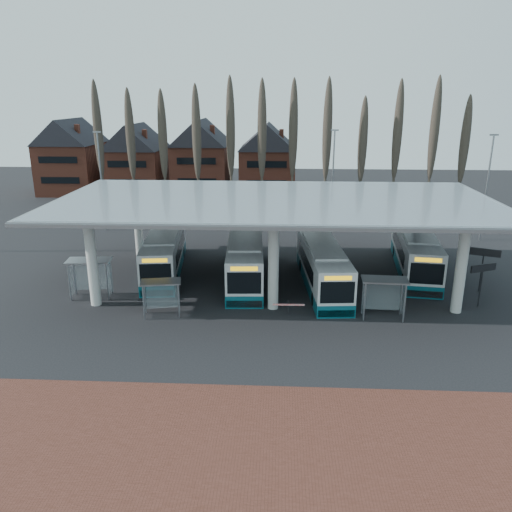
{
  "coord_description": "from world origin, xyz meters",
  "views": [
    {
      "loc": [
        0.4,
        -28.19,
        13.49
      ],
      "look_at": [
        -1.36,
        7.0,
        2.18
      ],
      "focal_mm": 35.0,
      "sensor_mm": 36.0,
      "label": 1
    }
  ],
  "objects_px": {
    "shelter_1": "(161,290)",
    "shelter_2": "(384,289)",
    "bus_0": "(165,252)",
    "bus_2": "(322,266)",
    "bus_3": "(415,252)",
    "shelter_0": "(90,269)",
    "bus_1": "(246,258)"
  },
  "relations": [
    {
      "from": "bus_3",
      "to": "bus_2",
      "type": "bearing_deg",
      "value": -146.85
    },
    {
      "from": "bus_2",
      "to": "shelter_2",
      "type": "height_order",
      "value": "bus_2"
    },
    {
      "from": "shelter_1",
      "to": "shelter_2",
      "type": "height_order",
      "value": "shelter_2"
    },
    {
      "from": "bus_1",
      "to": "bus_2",
      "type": "distance_m",
      "value": 5.97
    },
    {
      "from": "bus_0",
      "to": "bus_3",
      "type": "distance_m",
      "value": 20.13
    },
    {
      "from": "bus_0",
      "to": "shelter_1",
      "type": "height_order",
      "value": "bus_0"
    },
    {
      "from": "bus_3",
      "to": "shelter_1",
      "type": "height_order",
      "value": "bus_3"
    },
    {
      "from": "shelter_1",
      "to": "shelter_0",
      "type": "bearing_deg",
      "value": 142.92
    },
    {
      "from": "bus_1",
      "to": "bus_3",
      "type": "xyz_separation_m",
      "value": [
        13.49,
        2.38,
        0.01
      ]
    },
    {
      "from": "shelter_0",
      "to": "shelter_2",
      "type": "distance_m",
      "value": 19.91
    },
    {
      "from": "bus_2",
      "to": "shelter_0",
      "type": "bearing_deg",
      "value": -174.61
    },
    {
      "from": "bus_2",
      "to": "shelter_1",
      "type": "bearing_deg",
      "value": -156.56
    },
    {
      "from": "bus_2",
      "to": "bus_3",
      "type": "xyz_separation_m",
      "value": [
        7.69,
        3.79,
        0.06
      ]
    },
    {
      "from": "bus_0",
      "to": "bus_1",
      "type": "distance_m",
      "value": 6.77
    },
    {
      "from": "bus_3",
      "to": "shelter_1",
      "type": "xyz_separation_m",
      "value": [
        -18.4,
        -9.52,
        0.12
      ]
    },
    {
      "from": "shelter_1",
      "to": "bus_3",
      "type": "bearing_deg",
      "value": 16.86
    },
    {
      "from": "bus_0",
      "to": "shelter_1",
      "type": "distance_m",
      "value": 8.74
    },
    {
      "from": "bus_3",
      "to": "shelter_0",
      "type": "bearing_deg",
      "value": -157.52
    },
    {
      "from": "bus_0",
      "to": "shelter_1",
      "type": "bearing_deg",
      "value": -85.35
    },
    {
      "from": "bus_1",
      "to": "shelter_2",
      "type": "relative_size",
      "value": 4.15
    },
    {
      "from": "shelter_0",
      "to": "shelter_1",
      "type": "distance_m",
      "value": 6.31
    },
    {
      "from": "bus_0",
      "to": "bus_1",
      "type": "height_order",
      "value": "bus_1"
    },
    {
      "from": "shelter_0",
      "to": "shelter_2",
      "type": "xyz_separation_m",
      "value": [
        19.75,
        -2.51,
        -0.09
      ]
    },
    {
      "from": "shelter_2",
      "to": "bus_2",
      "type": "bearing_deg",
      "value": 125.62
    },
    {
      "from": "bus_0",
      "to": "shelter_2",
      "type": "relative_size",
      "value": 4.06
    },
    {
      "from": "shelter_0",
      "to": "shelter_2",
      "type": "relative_size",
      "value": 1.07
    },
    {
      "from": "shelter_1",
      "to": "shelter_2",
      "type": "bearing_deg",
      "value": -9.23
    },
    {
      "from": "bus_2",
      "to": "shelter_1",
      "type": "relative_size",
      "value": 4.33
    },
    {
      "from": "bus_0",
      "to": "shelter_0",
      "type": "xyz_separation_m",
      "value": [
        -3.92,
        -5.75,
        0.49
      ]
    },
    {
      "from": "shelter_0",
      "to": "bus_2",
      "type": "bearing_deg",
      "value": 3.86
    },
    {
      "from": "bus_3",
      "to": "bus_1",
      "type": "bearing_deg",
      "value": -163.1
    },
    {
      "from": "bus_0",
      "to": "bus_2",
      "type": "relative_size",
      "value": 1.01
    }
  ]
}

